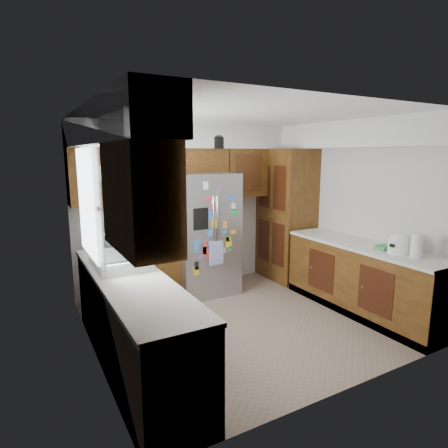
% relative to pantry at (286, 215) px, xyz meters
% --- Properties ---
extents(floor, '(3.60, 3.60, 0.00)m').
position_rel_pantry_xyz_m(floor, '(-1.50, -1.15, -1.07)').
color(floor, gray).
rests_on(floor, ground).
extents(room_shell, '(3.64, 3.24, 2.52)m').
position_rel_pantry_xyz_m(room_shell, '(-1.61, -0.79, 0.75)').
color(room_shell, beige).
rests_on(room_shell, ground).
extents(left_counter_run, '(1.36, 3.20, 0.92)m').
position_rel_pantry_xyz_m(left_counter_run, '(-2.86, -1.12, -0.65)').
color(left_counter_run, '#3C260B').
rests_on(left_counter_run, ground).
extents(right_counter_run, '(0.63, 2.25, 0.92)m').
position_rel_pantry_xyz_m(right_counter_run, '(0.00, -1.62, -0.65)').
color(right_counter_run, '#3C260B').
rests_on(right_counter_run, ground).
extents(pantry, '(0.60, 0.90, 2.15)m').
position_rel_pantry_xyz_m(pantry, '(0.00, 0.00, 0.00)').
color(pantry, '#3C260B').
rests_on(pantry, ground).
extents(fridge, '(0.90, 0.79, 1.80)m').
position_rel_pantry_xyz_m(fridge, '(-1.50, 0.05, -0.17)').
color(fridge, gray).
rests_on(fridge, ground).
extents(bridge_cabinet, '(0.96, 0.34, 0.35)m').
position_rel_pantry_xyz_m(bridge_cabinet, '(-1.50, 0.28, 0.90)').
color(bridge_cabinet, '#3C260B').
rests_on(bridge_cabinet, fridge).
extents(fridge_top_items, '(0.81, 0.37, 0.27)m').
position_rel_pantry_xyz_m(fridge_top_items, '(-1.46, 0.23, 1.20)').
color(fridge_top_items, '#1748B2').
rests_on(fridge_top_items, bridge_cabinet).
extents(sink_assembly, '(0.52, 0.70, 0.37)m').
position_rel_pantry_xyz_m(sink_assembly, '(-3.00, -1.05, -0.09)').
color(sink_assembly, silver).
rests_on(sink_assembly, left_counter_run).
extents(left_counter_clutter, '(0.38, 0.86, 0.38)m').
position_rel_pantry_xyz_m(left_counter_clutter, '(-2.97, -0.34, -0.02)').
color(left_counter_clutter, black).
rests_on(left_counter_clutter, left_counter_run).
extents(rice_cooker, '(0.28, 0.27, 0.24)m').
position_rel_pantry_xyz_m(rice_cooker, '(-0.00, -2.12, -0.03)').
color(rice_cooker, white).
rests_on(rice_cooker, right_counter_run).
extents(paper_towel, '(0.12, 0.12, 0.28)m').
position_rel_pantry_xyz_m(paper_towel, '(-0.02, -2.35, -0.02)').
color(paper_towel, white).
rests_on(paper_towel, right_counter_run).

